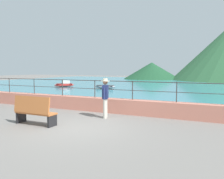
% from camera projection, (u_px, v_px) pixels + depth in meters
% --- Properties ---
extents(ground_plane, '(120.00, 120.00, 0.00)m').
position_uv_depth(ground_plane, '(77.00, 128.00, 8.38)').
color(ground_plane, slate).
extents(promenade_wall, '(20.00, 0.56, 0.70)m').
position_uv_depth(promenade_wall, '(113.00, 106.00, 11.24)').
color(promenade_wall, tan).
rests_on(promenade_wall, ground).
extents(railing, '(18.44, 0.04, 0.90)m').
position_uv_depth(railing, '(113.00, 86.00, 11.15)').
color(railing, '#383330').
rests_on(railing, promenade_wall).
extents(lake_water, '(64.00, 44.32, 0.06)m').
position_uv_depth(lake_water, '(180.00, 84.00, 31.71)').
color(lake_water, teal).
rests_on(lake_water, ground).
extents(hill_secondary, '(12.02, 12.02, 3.55)m').
position_uv_depth(hill_secondary, '(152.00, 71.00, 47.84)').
color(hill_secondary, '#1E4C2D').
rests_on(hill_secondary, ground).
extents(bench_main, '(1.70, 0.56, 1.13)m').
position_uv_depth(bench_main, '(34.00, 111.00, 8.71)').
color(bench_main, '#B76633').
rests_on(bench_main, ground).
extents(person_walking, '(0.38, 0.56, 1.75)m').
position_uv_depth(person_walking, '(105.00, 96.00, 9.92)').
color(person_walking, beige).
rests_on(person_walking, ground).
extents(boat_1, '(2.33, 2.18, 0.76)m').
position_uv_depth(boat_1, '(65.00, 84.00, 27.16)').
color(boat_1, red).
rests_on(boat_1, lake_water).
extents(boat_2, '(2.41, 1.24, 0.36)m').
position_uv_depth(boat_2, '(105.00, 87.00, 24.53)').
color(boat_2, gray).
rests_on(boat_2, lake_water).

